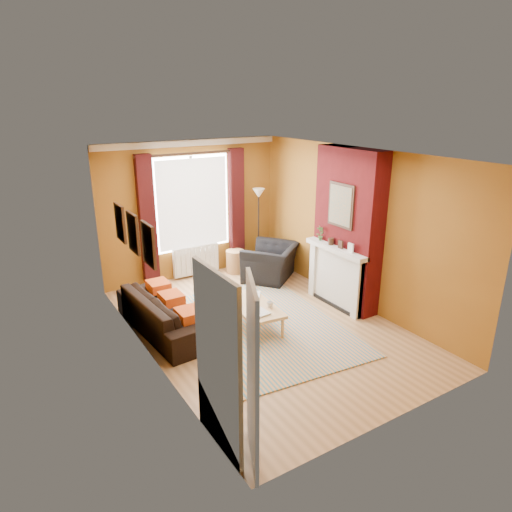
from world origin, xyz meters
name	(u,v)px	position (x,y,z in m)	size (l,w,h in m)	color
ground	(264,326)	(0.00, 0.00, 0.00)	(5.50, 5.50, 0.00)	#976E44
room_walls	(287,236)	(0.63, 0.28, 1.38)	(3.82, 5.54, 2.83)	#8E5A1B
striped_rug	(261,325)	(-0.05, 0.02, 0.01)	(2.72, 3.56, 0.02)	teal
sofa	(166,312)	(-1.42, 0.71, 0.31)	(2.14, 0.84, 0.62)	black
armchair	(271,262)	(1.25, 1.70, 0.36)	(1.11, 0.97, 0.72)	black
coffee_table	(253,307)	(-0.17, 0.06, 0.36)	(0.73, 1.27, 0.41)	tan
wicker_stool	(235,261)	(0.80, 2.40, 0.24)	(0.50, 0.50, 0.49)	#A17446
floor_lamp	(259,206)	(1.38, 2.38, 1.39)	(0.29, 0.29, 1.77)	black
book_a	(254,314)	(-0.36, -0.27, 0.42)	(0.23, 0.30, 0.03)	#999999
book_b	(247,295)	(-0.06, 0.43, 0.42)	(0.22, 0.29, 0.02)	#999999
mug	(270,305)	(0.00, -0.17, 0.45)	(0.11, 0.11, 0.10)	#999999
tv_remote	(251,303)	(-0.18, 0.12, 0.42)	(0.10, 0.17, 0.02)	#262628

